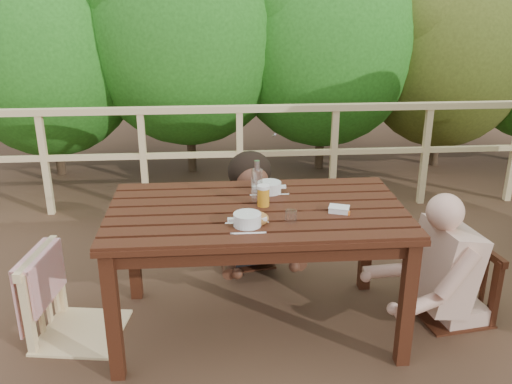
{
  "coord_description": "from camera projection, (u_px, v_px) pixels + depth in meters",
  "views": [
    {
      "loc": [
        -0.24,
        -3.01,
        2.06
      ],
      "look_at": [
        0.0,
        0.05,
        0.9
      ],
      "focal_mm": 38.89,
      "sensor_mm": 36.0,
      "label": 1
    }
  ],
  "objects": [
    {
      "name": "ground",
      "position": [
        257.0,
        326.0,
        3.55
      ],
      "size": [
        60.0,
        60.0,
        0.0
      ],
      "primitive_type": "plane",
      "color": "#523725",
      "rests_on": "ground"
    },
    {
      "name": "table",
      "position": [
        257.0,
        270.0,
        3.41
      ],
      "size": [
        1.74,
        0.98,
        0.81
      ],
      "primitive_type": "cube",
      "color": "black",
      "rests_on": "ground"
    },
    {
      "name": "chair_left",
      "position": [
        73.0,
        260.0,
        3.3
      ],
      "size": [
        0.59,
        0.59,
        1.03
      ],
      "primitive_type": "cube",
      "rotation": [
        0.0,
        0.0,
        1.42
      ],
      "color": "beige",
      "rests_on": "ground"
    },
    {
      "name": "chair_far",
      "position": [
        245.0,
        213.0,
        4.25
      ],
      "size": [
        0.47,
        0.47,
        0.82
      ],
      "primitive_type": "cube",
      "rotation": [
        0.0,
        0.0,
        0.17
      ],
      "color": "black",
      "rests_on": "ground"
    },
    {
      "name": "chair_right",
      "position": [
        457.0,
        253.0,
        3.52
      ],
      "size": [
        0.51,
        0.51,
        0.9
      ],
      "primitive_type": "cube",
      "rotation": [
        0.0,
        0.0,
        -1.42
      ],
      "color": "black",
      "rests_on": "ground"
    },
    {
      "name": "woman",
      "position": [
        244.0,
        174.0,
        4.16
      ],
      "size": [
        0.69,
        0.8,
        1.43
      ],
      "primitive_type": null,
      "rotation": [
        0.0,
        0.0,
        3.31
      ],
      "color": "black",
      "rests_on": "ground"
    },
    {
      "name": "diner_right",
      "position": [
        467.0,
        215.0,
        3.43
      ],
      "size": [
        0.78,
        0.67,
        1.42
      ],
      "primitive_type": null,
      "rotation": [
        0.0,
        0.0,
        1.72
      ],
      "color": "tan",
      "rests_on": "ground"
    },
    {
      "name": "railing",
      "position": [
        240.0,
        158.0,
        5.24
      ],
      "size": [
        5.6,
        0.1,
        1.01
      ],
      "primitive_type": "cube",
      "color": "beige",
      "rests_on": "ground"
    },
    {
      "name": "soup_near",
      "position": [
        247.0,
        221.0,
        3.01
      ],
      "size": [
        0.26,
        0.26,
        0.09
      ],
      "primitive_type": "cylinder",
      "color": "white",
      "rests_on": "table"
    },
    {
      "name": "soup_far",
      "position": [
        269.0,
        188.0,
        3.49
      ],
      "size": [
        0.25,
        0.25,
        0.08
      ],
      "primitive_type": "cylinder",
      "color": "white",
      "rests_on": "table"
    },
    {
      "name": "bread_roll",
      "position": [
        256.0,
        219.0,
        3.04
      ],
      "size": [
        0.14,
        0.11,
        0.08
      ],
      "primitive_type": "ellipsoid",
      "color": "#B1682A",
      "rests_on": "table"
    },
    {
      "name": "beer_glass",
      "position": [
        263.0,
        197.0,
        3.27
      ],
      "size": [
        0.07,
        0.07,
        0.14
      ],
      "primitive_type": "cylinder",
      "color": "orange",
      "rests_on": "table"
    },
    {
      "name": "bottle",
      "position": [
        257.0,
        183.0,
        3.3
      ],
      "size": [
        0.07,
        0.07,
        0.28
      ],
      "primitive_type": "cylinder",
      "color": "white",
      "rests_on": "table"
    },
    {
      "name": "tumbler",
      "position": [
        291.0,
        217.0,
        3.06
      ],
      "size": [
        0.07,
        0.07,
        0.08
      ],
      "primitive_type": "cylinder",
      "color": "silver",
      "rests_on": "table"
    },
    {
      "name": "butter_tub",
      "position": [
        339.0,
        211.0,
        3.19
      ],
      "size": [
        0.14,
        0.12,
        0.05
      ],
      "primitive_type": "cube",
      "rotation": [
        0.0,
        0.0,
        -0.34
      ],
      "color": "white",
      "rests_on": "table"
    }
  ]
}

